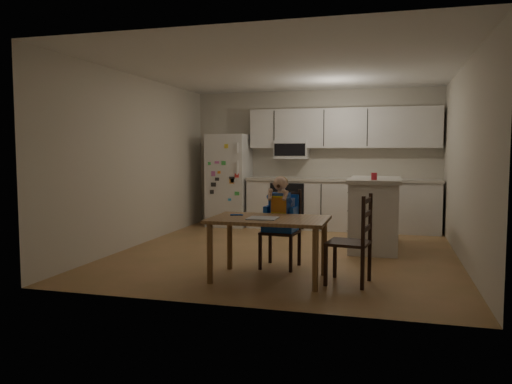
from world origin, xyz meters
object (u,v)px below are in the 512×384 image
object	(u,v)px
red_cup	(374,176)
chair_booster	(281,212)
refrigerator	(229,180)
kitchen_island	(375,213)
dining_table	(269,226)
chair_side	(358,234)

from	to	relation	value
red_cup	chair_booster	world-z (taller)	red_cup
refrigerator	kitchen_island	distance (m)	3.13
kitchen_island	red_cup	bearing A→B (deg)	-90.22
red_cup	dining_table	world-z (taller)	red_cup
red_cup	chair_side	size ratio (longest dim) A/B	0.10
refrigerator	dining_table	xyz separation A→B (m)	(1.66, -3.63, -0.27)
refrigerator	chair_side	bearing A→B (deg)	-54.14
red_cup	chair_booster	size ratio (longest dim) A/B	0.09
red_cup	dining_table	distance (m)	2.02
red_cup	dining_table	size ratio (longest dim) A/B	0.08
kitchen_island	dining_table	bearing A→B (deg)	-116.57
refrigerator	chair_booster	xyz separation A→B (m)	(1.66, -3.02, -0.19)
red_cup	chair_booster	xyz separation A→B (m)	(-1.04, -1.05, -0.39)
refrigerator	kitchen_island	xyz separation A→B (m)	(2.71, -1.54, -0.34)
red_cup	chair_side	bearing A→B (deg)	-93.63
refrigerator	kitchen_island	world-z (taller)	refrigerator
refrigerator	red_cup	xyz separation A→B (m)	(2.70, -1.97, 0.21)
kitchen_island	chair_side	xyz separation A→B (m)	(-0.11, -2.06, 0.03)
refrigerator	dining_table	world-z (taller)	refrigerator
chair_booster	chair_side	distance (m)	1.11
red_cup	chair_side	xyz separation A→B (m)	(-0.10, -1.63, -0.52)
chair_side	red_cup	bearing A→B (deg)	-175.52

